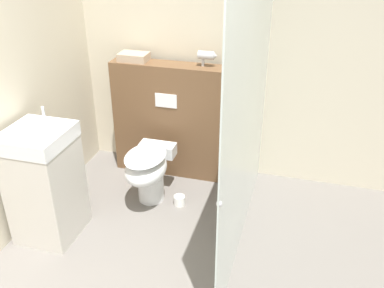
# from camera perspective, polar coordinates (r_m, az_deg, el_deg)

# --- Properties ---
(wall_back) EXTENTS (8.00, 0.06, 2.50)m
(wall_back) POSITION_cam_1_polar(r_m,az_deg,el_deg) (4.27, 2.34, 11.88)
(wall_back) COLOR beige
(wall_back) RESTS_ON ground_plane
(partition_panel) EXTENTS (1.17, 0.25, 1.19)m
(partition_panel) POSITION_cam_1_polar(r_m,az_deg,el_deg) (4.39, -2.88, 3.21)
(partition_panel) COLOR brown
(partition_panel) RESTS_ON ground_plane
(shower_glass) EXTENTS (0.04, 2.09, 2.14)m
(shower_glass) POSITION_cam_1_polar(r_m,az_deg,el_deg) (3.24, 7.55, 2.88)
(shower_glass) COLOR silver
(shower_glass) RESTS_ON ground_plane
(toilet) EXTENTS (0.36, 0.65, 0.54)m
(toilet) POSITION_cam_1_polar(r_m,az_deg,el_deg) (4.01, -5.83, -3.50)
(toilet) COLOR white
(toilet) RESTS_ON ground_plane
(sink_vanity) EXTENTS (0.48, 0.51, 1.12)m
(sink_vanity) POSITION_cam_1_polar(r_m,az_deg,el_deg) (3.73, -18.97, -5.00)
(sink_vanity) COLOR beige
(sink_vanity) RESTS_ON ground_plane
(hair_drier) EXTENTS (0.18, 0.08, 0.15)m
(hair_drier) POSITION_cam_1_polar(r_m,az_deg,el_deg) (4.07, 2.02, 11.69)
(hair_drier) COLOR #B7B7BC
(hair_drier) RESTS_ON partition_panel
(folded_towel) EXTENTS (0.28, 0.19, 0.08)m
(folded_towel) POSITION_cam_1_polar(r_m,az_deg,el_deg) (4.30, -7.78, 11.44)
(folded_towel) COLOR tan
(folded_towel) RESTS_ON partition_panel
(spare_toilet_roll) EXTENTS (0.11, 0.11, 0.09)m
(spare_toilet_roll) POSITION_cam_1_polar(r_m,az_deg,el_deg) (4.11, -1.69, -7.51)
(spare_toilet_roll) COLOR white
(spare_toilet_roll) RESTS_ON ground_plane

